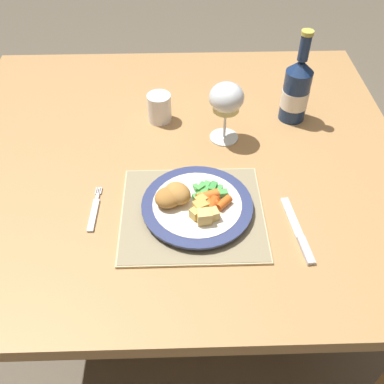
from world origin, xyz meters
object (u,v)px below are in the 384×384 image
Objects in this scene: fork at (94,212)px; table_knife at (300,235)px; wine_glass at (226,100)px; drinking_cup at (159,107)px; dinner_plate at (197,206)px; dining_table at (176,176)px; bottle at (296,90)px.

table_knife is (0.45, -0.08, 0.00)m from fork.
drinking_cup is at bearing 153.40° from wine_glass.
wine_glass reaches higher than dinner_plate.
wine_glass reaches higher than drinking_cup.
dinner_plate is 0.36m from drinking_cup.
table_knife is 0.38m from wine_glass.
fork is (-0.18, -0.21, 0.09)m from dining_table.
table_knife is at bearing -68.54° from wine_glass.
dining_table is at bearing -156.94° from bottle.
dinner_plate is 0.97× the size of bottle.
fork is at bearing -140.23° from wine_glass.
drinking_cup is (-0.04, 0.14, 0.13)m from dining_table.
drinking_cup is (-0.37, 0.00, -0.05)m from bottle.
dining_table is 0.40m from table_knife.
drinking_cup is (0.14, 0.35, 0.04)m from fork.
dining_table is 0.40m from bottle.
fork is 0.45m from table_knife.
wine_glass is at bearing -156.40° from bottle.
bottle is at bearing 81.55° from table_knife.
fork is at bearing -111.90° from drinking_cup.
bottle is 0.37m from drinking_cup.
fork is 0.62m from bottle.
table_knife is 0.44m from bottle.
dining_table is 4.79× the size of dinner_plate.
bottle is at bearing 34.20° from fork.
table_knife is (0.26, -0.29, 0.09)m from dining_table.
wine_glass is 2.06× the size of drinking_cup.
bottle is at bearing -0.10° from drinking_cup.
drinking_cup is (-0.17, 0.09, -0.08)m from wine_glass.
drinking_cup is at bearing 179.90° from bottle.
fork is 0.72× the size of table_knife.
dining_table is 8.80× the size of fork.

